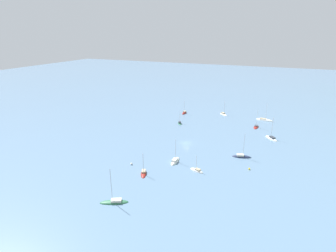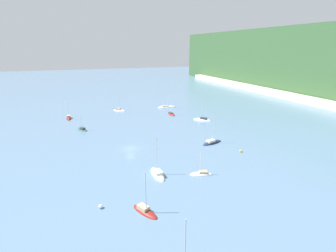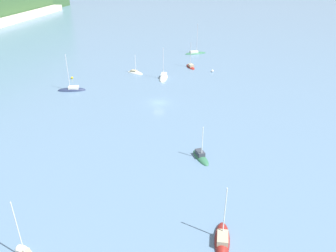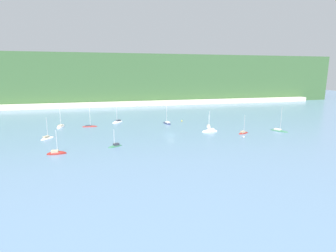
{
  "view_description": "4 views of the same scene",
  "coord_description": "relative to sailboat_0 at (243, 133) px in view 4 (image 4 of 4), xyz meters",
  "views": [
    {
      "loc": [
        100.39,
        34.35,
        45.79
      ],
      "look_at": [
        -13.08,
        -14.35,
        1.6
      ],
      "focal_mm": 28.0,
      "sensor_mm": 36.0,
      "label": 1
    },
    {
      "loc": [
        70.1,
        -15.23,
        28.28
      ],
      "look_at": [
        -6.91,
        14.4,
        3.39
      ],
      "focal_mm": 28.0,
      "sensor_mm": 36.0,
      "label": 2
    },
    {
      "loc": [
        -72.27,
        -14.27,
        30.92
      ],
      "look_at": [
        -14.9,
        -4.77,
        1.48
      ],
      "focal_mm": 35.0,
      "sensor_mm": 36.0,
      "label": 3
    },
    {
      "loc": [
        -27.01,
        -102.41,
        25.49
      ],
      "look_at": [
        0.02,
        4.64,
        2.94
      ],
      "focal_mm": 28.0,
      "sensor_mm": 36.0,
      "label": 4
    }
  ],
  "objects": [
    {
      "name": "sailboat_8",
      "position": [
        -26.38,
        29.03,
        -0.03
      ],
      "size": [
        3.87,
        7.66,
        10.56
      ],
      "rotation": [
        0.0,
        0.0,
        1.81
      ],
      "color": "#232D4C",
      "rests_on": "ground_plane"
    },
    {
      "name": "ground_plane",
      "position": [
        -30.92,
        4.59,
        -0.15
      ],
      "size": [
        600.0,
        600.0,
        0.0
      ],
      "primitive_type": "plane",
      "color": "slate"
    },
    {
      "name": "sailboat_0",
      "position": [
        0.0,
        0.0,
        0.0
      ],
      "size": [
        6.34,
        4.27,
        8.49
      ],
      "rotation": [
        0.0,
        0.0,
        0.44
      ],
      "color": "maroon",
      "rests_on": "ground_plane"
    },
    {
      "name": "sailboat_7",
      "position": [
        -50.63,
        38.74,
        -0.02
      ],
      "size": [
        6.65,
        6.41,
        11.12
      ],
      "rotation": [
        0.0,
        0.0,
        3.9
      ],
      "color": "white",
      "rests_on": "ground_plane"
    },
    {
      "name": "mooring_buoy_0",
      "position": [
        -4.02,
        -7.22,
        0.23
      ],
      "size": [
        0.75,
        0.75,
        0.75
      ],
      "color": "white",
      "rests_on": "ground_plane"
    },
    {
      "name": "sailboat_3",
      "position": [
        -77.76,
        33.74,
        -0.08
      ],
      "size": [
        3.74,
        9.23,
        10.47
      ],
      "rotation": [
        0.0,
        0.0,
        1.44
      ],
      "color": "white",
      "rests_on": "ground_plane"
    },
    {
      "name": "sailboat_4",
      "position": [
        -54.21,
        -7.37,
        0.0
      ],
      "size": [
        5.63,
        4.09,
        6.76
      ],
      "rotation": [
        0.0,
        0.0,
        3.64
      ],
      "color": "#2D6647",
      "rests_on": "ground_plane"
    },
    {
      "name": "hillside_ridge",
      "position": [
        -30.92,
        146.33,
        19.92
      ],
      "size": [
        361.92,
        73.77,
        40.12
      ],
      "color": "#385B33",
      "rests_on": "ground_plane"
    },
    {
      "name": "shore_town_strip",
      "position": [
        -30.92,
        105.95,
        1.59
      ],
      "size": [
        307.63,
        6.0,
        3.46
      ],
      "color": "beige",
      "rests_on": "ground_plane"
    },
    {
      "name": "mooring_buoy_1",
      "position": [
        -17.28,
        33.04,
        0.18
      ],
      "size": [
        0.66,
        0.66,
        0.66
      ],
      "color": "yellow",
      "rests_on": "ground_plane"
    },
    {
      "name": "sailboat_5",
      "position": [
        -72.86,
        -11.43,
        -0.03
      ],
      "size": [
        6.06,
        1.95,
        8.79
      ],
      "rotation": [
        0.0,
        0.0,
        0.01
      ],
      "color": "maroon",
      "rests_on": "ground_plane"
    },
    {
      "name": "sailboat_10",
      "position": [
        17.63,
        0.01,
        -0.02
      ],
      "size": [
        5.7,
        8.33,
        11.54
      ],
      "rotation": [
        0.0,
        0.0,
        5.18
      ],
      "color": "#2D6647",
      "rests_on": "ground_plane"
    },
    {
      "name": "sailboat_9",
      "position": [
        -64.35,
        30.72,
        -0.05
      ],
      "size": [
        7.24,
        2.5,
        9.74
      ],
      "rotation": [
        0.0,
        0.0,
        6.23
      ],
      "color": "maroon",
      "rests_on": "ground_plane"
    },
    {
      "name": "sailboat_1",
      "position": [
        -79.6,
        10.7,
        0.01
      ],
      "size": [
        5.35,
        5.85,
        8.97
      ],
      "rotation": [
        0.0,
        0.0,
        0.87
      ],
      "color": "white",
      "rests_on": "ground_plane"
    },
    {
      "name": "sailboat_2",
      "position": [
        -9.08,
        16.22,
        -0.07
      ],
      "size": [
        3.48,
        5.62,
        6.49
      ],
      "rotation": [
        0.0,
        0.0,
        4.38
      ],
      "color": "silver",
      "rests_on": "ground_plane"
    },
    {
      "name": "sailboat_6",
      "position": [
        -12.53,
        6.67,
        -0.03
      ],
      "size": [
        7.26,
        2.37,
        10.1
      ],
      "rotation": [
        0.0,
        0.0,
        3.17
      ],
      "color": "white",
      "rests_on": "ground_plane"
    }
  ]
}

